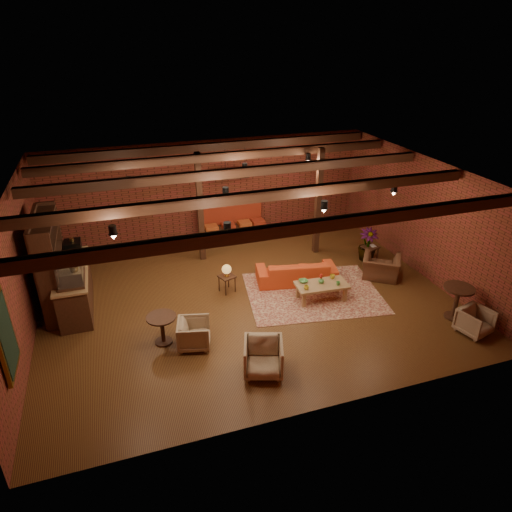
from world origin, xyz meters
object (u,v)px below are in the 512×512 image
object	(u,v)px
armchair_b	(263,356)
armchair_right	(382,264)
side_table_lamp	(227,271)
armchair_far	(475,320)
coffee_table	(321,286)
round_table_left	(162,325)
round_table_right	(457,297)
side_table_book	(370,247)
armchair_a	(194,333)
plant_tall	(371,214)
sofa	(296,271)

from	to	relation	value
armchair_b	armchair_right	world-z (taller)	armchair_right
side_table_lamp	armchair_far	distance (m)	5.95
coffee_table	armchair_b	distance (m)	3.11
side_table_lamp	round_table_left	size ratio (longest dim) A/B	1.16
round_table_right	armchair_far	size ratio (longest dim) A/B	1.25
armchair_b	side_table_book	world-z (taller)	armchair_b
armchair_a	round_table_right	world-z (taller)	round_table_right
armchair_a	armchair_b	xyz separation A→B (m)	(1.14, -1.26, 0.04)
side_table_lamp	side_table_book	xyz separation A→B (m)	(4.45, 0.40, -0.16)
armchair_a	armchair_b	bearing A→B (deg)	-123.92
round_table_left	plant_tall	xyz separation A→B (m)	(6.29, 2.12, 1.01)
armchair_a	side_table_lamp	bearing A→B (deg)	-18.54
sofa	side_table_lamp	size ratio (longest dim) A/B	2.74
side_table_book	armchair_right	bearing A→B (deg)	-104.09
coffee_table	armchair_right	bearing A→B (deg)	13.89
round_table_left	armchair_right	world-z (taller)	armchair_right
side_table_lamp	plant_tall	distance (m)	4.51
sofa	armchair_right	size ratio (longest dim) A/B	2.18
side_table_lamp	plant_tall	bearing A→B (deg)	6.07
plant_tall	round_table_right	bearing A→B (deg)	-83.09
armchair_a	side_table_book	xyz separation A→B (m)	(5.72, 2.39, 0.08)
round_table_left	side_table_book	world-z (taller)	round_table_left
round_table_left	side_table_book	xyz separation A→B (m)	(6.34, 2.05, -0.02)
round_table_left	plant_tall	distance (m)	6.71
sofa	armchair_right	distance (m)	2.35
side_table_book	armchair_far	size ratio (longest dim) A/B	0.81
armchair_b	round_table_right	world-z (taller)	round_table_right
round_table_left	armchair_b	size ratio (longest dim) A/B	0.86
round_table_left	round_table_right	bearing A→B (deg)	-10.13
side_table_lamp	armchair_right	distance (m)	4.25
side_table_lamp	round_table_right	xyz separation A→B (m)	(4.80, -2.85, -0.04)
round_table_right	armchair_far	xyz separation A→B (m)	(0.00, -0.64, -0.22)
armchair_a	armchair_right	size ratio (longest dim) A/B	0.71
armchair_right	side_table_book	xyz separation A→B (m)	(0.25, 1.01, 0.00)
armchair_right	armchair_b	bearing A→B (deg)	66.57
sofa	round_table_left	xyz separation A→B (m)	(-3.80, -1.57, 0.14)
armchair_b	armchair_far	distance (m)	4.94
round_table_left	armchair_a	world-z (taller)	armchair_a
armchair_a	side_table_book	world-z (taller)	armchair_a
round_table_left	side_table_lamp	bearing A→B (deg)	41.26
round_table_left	armchair_right	bearing A→B (deg)	9.73
coffee_table	sofa	bearing A→B (deg)	102.40
sofa	armchair_right	bearing A→B (deg)	177.93
plant_tall	side_table_lamp	bearing A→B (deg)	-173.93
armchair_b	plant_tall	xyz separation A→B (m)	(4.53, 3.72, 1.07)
armchair_a	sofa	bearing A→B (deg)	-45.13
side_table_lamp	round_table_left	bearing A→B (deg)	-138.74
armchair_right	round_table_left	bearing A→B (deg)	44.92
sofa	armchair_b	bearing A→B (deg)	68.18
armchair_a	plant_tall	bearing A→B (deg)	-52.65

